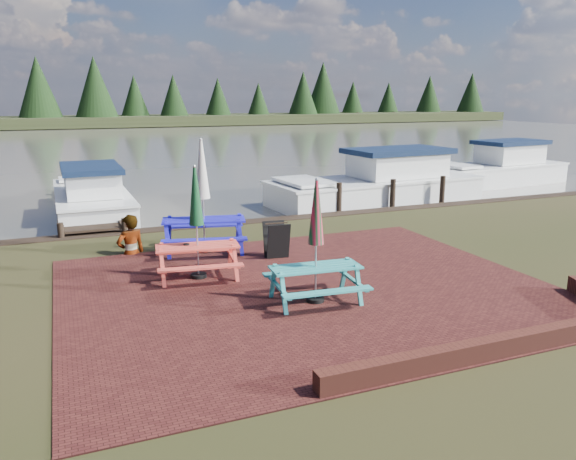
# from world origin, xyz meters

# --- Properties ---
(ground) EXTENTS (120.00, 120.00, 0.00)m
(ground) POSITION_xyz_m (0.00, 0.00, 0.00)
(ground) COLOR black
(ground) RESTS_ON ground
(paving) EXTENTS (9.00, 7.50, 0.02)m
(paving) POSITION_xyz_m (0.00, 1.00, 0.01)
(paving) COLOR #351211
(paving) RESTS_ON ground
(brick_wall) EXTENTS (6.21, 1.79, 0.30)m
(brick_wall) POSITION_xyz_m (2.15, -2.42, 0.15)
(brick_wall) COLOR #4C1E16
(brick_wall) RESTS_ON ground
(water) EXTENTS (120.00, 60.00, 0.02)m
(water) POSITION_xyz_m (0.00, 37.00, 0.00)
(water) COLOR #43423A
(water) RESTS_ON ground
(far_treeline) EXTENTS (120.00, 10.00, 8.10)m
(far_treeline) POSITION_xyz_m (0.00, 66.00, 3.28)
(far_treeline) COLOR black
(far_treeline) RESTS_ON ground
(picnic_table_teal) EXTENTS (1.70, 1.54, 2.21)m
(picnic_table_teal) POSITION_xyz_m (-0.16, 0.32, 0.77)
(picnic_table_teal) COLOR teal
(picnic_table_teal) RESTS_ON ground
(picnic_table_red) EXTENTS (1.81, 1.66, 2.26)m
(picnic_table_red) POSITION_xyz_m (-1.77, 2.44, 0.79)
(picnic_table_red) COLOR #E4493A
(picnic_table_red) RESTS_ON ground
(picnic_table_blue) EXTENTS (2.23, 2.07, 2.63)m
(picnic_table_blue) POSITION_xyz_m (-1.18, 4.30, 0.92)
(picnic_table_blue) COLOR #1C18B5
(picnic_table_blue) RESTS_ON ground
(chalkboard) EXTENTS (0.53, 0.52, 0.83)m
(chalkboard) POSITION_xyz_m (0.20, 3.17, 0.43)
(chalkboard) COLOR black
(chalkboard) RESTS_ON ground
(jetty) EXTENTS (1.76, 9.08, 1.00)m
(jetty) POSITION_xyz_m (-3.50, 11.28, 0.11)
(jetty) COLOR black
(jetty) RESTS_ON ground
(boat_jetty) EXTENTS (2.28, 6.41, 1.85)m
(boat_jetty) POSITION_xyz_m (-3.31, 10.64, 0.36)
(boat_jetty) COLOR silver
(boat_jetty) RESTS_ON ground
(boat_near) EXTENTS (8.03, 3.33, 2.12)m
(boat_near) POSITION_xyz_m (6.42, 9.01, 0.43)
(boat_near) COLOR silver
(boat_near) RESTS_ON ground
(boat_far) EXTENTS (6.84, 3.09, 2.06)m
(boat_far) POSITION_xyz_m (13.57, 10.92, 0.42)
(boat_far) COLOR silver
(boat_far) RESTS_ON ground
(person) EXTENTS (0.77, 0.61, 1.85)m
(person) POSITION_xyz_m (-2.81, 4.77, 0.92)
(person) COLOR gray
(person) RESTS_ON ground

